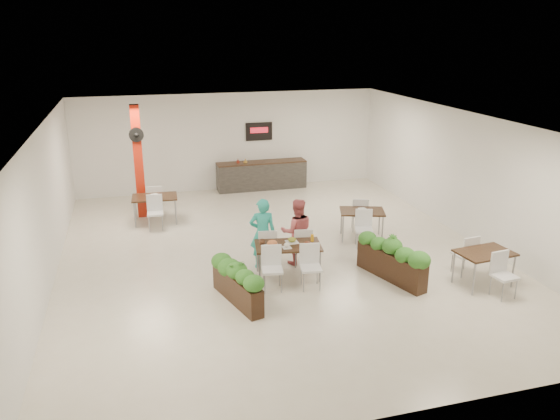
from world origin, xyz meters
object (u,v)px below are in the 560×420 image
at_px(red_column, 138,161).
at_px(side_table_b, 362,215).
at_px(side_table_a, 155,200).
at_px(main_table, 288,250).
at_px(side_table_c, 484,258).
at_px(planter_right, 391,257).
at_px(service_counter, 262,175).
at_px(diner_man, 263,233).
at_px(diner_woman, 297,232).
at_px(planter_left, 237,279).

height_order(red_column, side_table_b, red_column).
bearing_deg(side_table_a, side_table_b, -24.75).
height_order(main_table, side_table_c, same).
bearing_deg(red_column, planter_right, -48.94).
bearing_deg(service_counter, diner_man, -103.46).
xyz_separation_m(diner_woman, planter_right, (1.70, -1.35, -0.27)).
bearing_deg(main_table, planter_left, -146.22).
relative_size(side_table_a, side_table_c, 0.99).
bearing_deg(side_table_c, side_table_b, 106.80).
distance_m(planter_left, planter_right, 3.40).
distance_m(red_column, planter_left, 6.23).
relative_size(service_counter, side_table_b, 1.80).
xyz_separation_m(service_counter, planter_right, (1.00, -7.61, 0.01)).
distance_m(service_counter, diner_woman, 6.31).
xyz_separation_m(planter_left, side_table_a, (-1.26, 5.27, 0.14)).
bearing_deg(diner_man, red_column, -51.19).
xyz_separation_m(red_column, side_table_c, (6.73, -6.53, -1.02)).
distance_m(service_counter, side_table_a, 4.43).
height_order(side_table_a, side_table_b, same).
bearing_deg(red_column, side_table_a, -61.38).
xyz_separation_m(diner_woman, side_table_c, (3.43, -2.13, -0.15)).
relative_size(main_table, diner_man, 1.11).
distance_m(diner_woman, side_table_c, 4.04).
bearing_deg(diner_man, diner_woman, -170.82).
bearing_deg(planter_left, main_table, 33.78).
relative_size(planter_right, side_table_c, 1.13).
height_order(diner_man, planter_left, diner_man).
distance_m(diner_man, diner_woman, 0.80).
height_order(diner_man, diner_woman, diner_man).
distance_m(red_column, service_counter, 4.56).
bearing_deg(main_table, diner_man, 120.81).
relative_size(diner_woman, side_table_c, 0.93).
distance_m(diner_man, side_table_c, 4.74).
bearing_deg(diner_man, main_table, 130.00).
xyz_separation_m(diner_woman, planter_left, (-1.69, -1.51, -0.28)).
bearing_deg(diner_man, service_counter, -94.27).
bearing_deg(side_table_a, main_table, -56.59).
bearing_deg(planter_right, red_column, 131.06).
xyz_separation_m(side_table_b, side_table_c, (1.36, -3.19, -0.00)).
relative_size(planter_right, side_table_a, 1.14).
xyz_separation_m(service_counter, planter_left, (-2.39, -7.77, 0.00)).
bearing_deg(side_table_b, side_table_c, -48.93).
height_order(red_column, diner_man, red_column).
xyz_separation_m(service_counter, diner_woman, (-0.70, -6.26, 0.28)).
distance_m(main_table, planter_left, 1.55).
bearing_deg(side_table_c, red_column, 129.66).
relative_size(service_counter, main_table, 1.67).
bearing_deg(main_table, planter_right, -18.15).
bearing_deg(planter_left, planter_right, 2.75).
bearing_deg(diner_man, side_table_c, 162.47).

